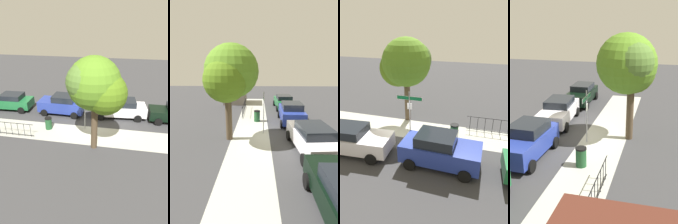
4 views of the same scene
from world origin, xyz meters
The scene contains 9 objects.
ground_plane centered at (0.00, 0.00, 0.00)m, with size 60.00×60.00×0.00m, color #38383A.
sidewalk_strip centered at (2.00, 1.30, 0.00)m, with size 24.00×2.60×0.00m, color #A9AAA0.
street_sign centered at (0.57, 0.40, 2.13)m, with size 1.67×0.07×3.08m.
shade_tree centered at (-0.48, 2.59, 4.33)m, with size 3.76×3.38×6.17m.
car_black centered at (-6.90, -2.09, 0.83)m, with size 4.51×1.95×1.61m.
car_white centered at (-2.08, -2.31, 0.85)m, with size 4.78×2.34×1.64m.
car_blue centered at (3.12, -2.05, 0.91)m, with size 4.15×2.15×1.81m.
iron_fence centered at (6.59, 2.30, 0.56)m, with size 5.02×0.04×1.07m.
trash_bin centered at (3.43, 0.90, 0.49)m, with size 0.55×0.55×0.98m.
Camera 4 is at (15.28, 4.51, 6.90)m, focal length 45.67 mm.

